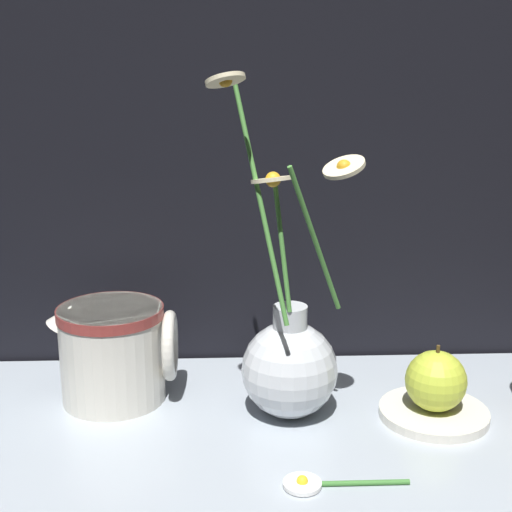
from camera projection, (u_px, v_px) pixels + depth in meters
ground_plane at (241, 431)px, 0.78m from camera, size 6.00×6.00×0.00m
shelf at (241, 426)px, 0.78m from camera, size 0.87×0.35×0.01m
vase_with_flowers at (289, 362)px, 0.78m from camera, size 0.16×0.14×0.37m
ceramic_pitcher at (114, 349)px, 0.82m from camera, size 0.15×0.12×0.12m
saucer_plate at (434, 413)px, 0.79m from camera, size 0.12×0.12×0.01m
orange_fruit at (436, 381)px, 0.78m from camera, size 0.07×0.07×0.07m
loose_daisy at (317, 483)px, 0.66m from camera, size 0.12×0.04×0.01m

